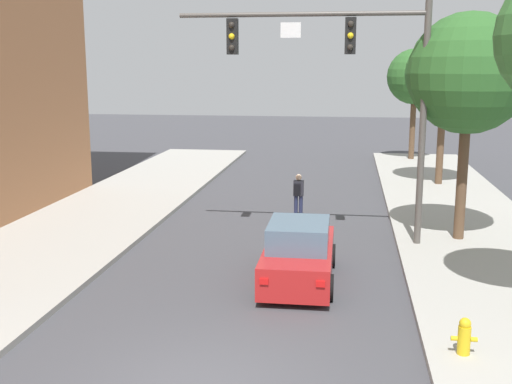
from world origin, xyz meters
TOP-DOWN VIEW (x-y plane):
  - traffic_signal_mast at (2.48, 9.45)m, footprint 7.39×0.38m
  - car_lead_red at (1.26, 5.86)m, footprint 1.86×4.25m
  - pedestrian_crossing_road at (0.71, 12.71)m, footprint 0.36×0.22m
  - fire_hydrant at (4.69, 1.77)m, footprint 0.48×0.24m
  - street_tree_second at (5.94, 10.21)m, footprint 3.63×3.63m
  - street_tree_third at (6.59, 19.82)m, footprint 3.48×3.48m
  - street_tree_farthest at (6.08, 27.77)m, footprint 3.14×3.14m

SIDE VIEW (x-z plane):
  - fire_hydrant at x=4.69m, z-range 0.15..0.87m
  - car_lead_red at x=1.26m, z-range -0.08..1.52m
  - pedestrian_crossing_road at x=0.71m, z-range 0.09..1.73m
  - street_tree_farthest at x=6.08m, z-range 1.69..7.97m
  - street_tree_third at x=6.59m, z-range 1.73..8.43m
  - street_tree_second at x=5.94m, z-range 1.76..8.68m
  - traffic_signal_mast at x=2.48m, z-range 1.63..9.13m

